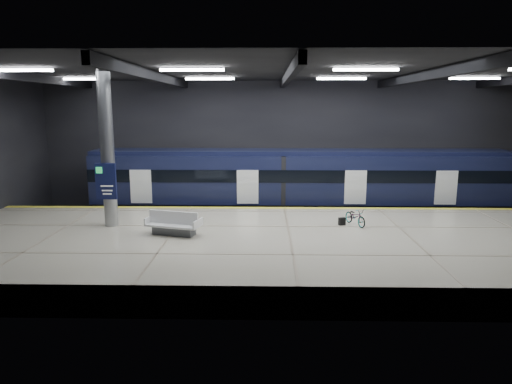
{
  "coord_description": "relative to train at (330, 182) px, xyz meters",
  "views": [
    {
      "loc": [
        -1.0,
        -20.96,
        6.42
      ],
      "look_at": [
        -1.48,
        1.5,
        2.2
      ],
      "focal_mm": 32.0,
      "sensor_mm": 36.0,
      "label": 1
    }
  ],
  "objects": [
    {
      "name": "platform",
      "position": [
        -2.79,
        -8.0,
        -1.51
      ],
      "size": [
        30.0,
        11.0,
        1.1
      ],
      "primitive_type": "cube",
      "color": "#B3AC98",
      "rests_on": "ground"
    },
    {
      "name": "bench",
      "position": [
        -7.65,
        -7.95,
        -0.6
      ],
      "size": [
        2.46,
        1.52,
        1.01
      ],
      "rotation": [
        0.0,
        0.0,
        -0.27
      ],
      "color": "#595B60",
      "rests_on": "platform"
    },
    {
      "name": "rails",
      "position": [
        -2.79,
        0.0,
        -1.98
      ],
      "size": [
        30.0,
        1.52,
        0.16
      ],
      "color": "gray",
      "rests_on": "ground"
    },
    {
      "name": "bicycle",
      "position": [
        0.3,
        -6.23,
        -0.56
      ],
      "size": [
        1.09,
        1.62,
        0.81
      ],
      "primitive_type": "imported",
      "rotation": [
        0.0,
        0.0,
        0.4
      ],
      "color": "#99999E",
      "rests_on": "platform"
    },
    {
      "name": "room_shell",
      "position": [
        -2.79,
        -5.49,
        3.66
      ],
      "size": [
        30.1,
        16.1,
        8.05
      ],
      "color": "black",
      "rests_on": "ground"
    },
    {
      "name": "ground",
      "position": [
        -2.79,
        -5.5,
        -2.06
      ],
      "size": [
        30.0,
        30.0,
        0.0
      ],
      "primitive_type": "plane",
      "color": "black",
      "rests_on": "ground"
    },
    {
      "name": "train",
      "position": [
        0.0,
        0.0,
        0.0
      ],
      "size": [
        29.4,
        2.84,
        3.79
      ],
      "color": "black",
      "rests_on": "ground"
    },
    {
      "name": "info_column",
      "position": [
        -10.79,
        -6.52,
        2.4
      ],
      "size": [
        0.9,
        0.78,
        6.9
      ],
      "color": "#9EA0A5",
      "rests_on": "platform"
    },
    {
      "name": "safety_strip",
      "position": [
        -2.79,
        -2.75,
        -0.95
      ],
      "size": [
        30.0,
        0.4,
        0.01
      ],
      "primitive_type": "cube",
      "color": "yellow",
      "rests_on": "platform"
    },
    {
      "name": "pannier_bag",
      "position": [
        -0.3,
        -6.23,
        -0.78
      ],
      "size": [
        0.35,
        0.28,
        0.35
      ],
      "primitive_type": "cube",
      "rotation": [
        0.0,
        0.0,
        0.4
      ],
      "color": "black",
      "rests_on": "platform"
    }
  ]
}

